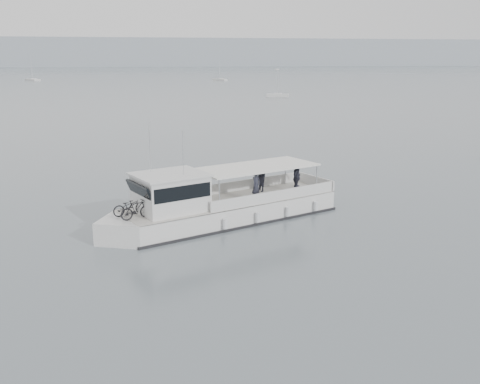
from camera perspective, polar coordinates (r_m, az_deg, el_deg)
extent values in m
plane|color=slate|center=(31.59, 1.00, -2.22)|extent=(1400.00, 1400.00, 0.00)
cube|color=#939EA8|center=(589.73, -10.46, 14.41)|extent=(1400.00, 90.00, 28.00)
cube|color=silver|center=(30.08, -0.94, -2.13)|extent=(12.80, 7.93, 1.35)
cube|color=silver|center=(27.37, -12.03, -4.12)|extent=(3.12, 3.12, 1.35)
cube|color=beige|center=(29.90, -0.94, -0.89)|extent=(12.80, 7.93, 0.06)
cube|color=black|center=(30.20, -0.93, -2.89)|extent=(13.04, 8.13, 0.19)
cube|color=silver|center=(32.12, 0.32, 0.75)|extent=(7.71, 3.34, 0.62)
cube|color=silver|center=(29.59, 3.79, -0.45)|extent=(7.71, 3.34, 0.62)
cube|color=silver|center=(33.48, 8.01, 1.16)|extent=(1.39, 3.11, 0.62)
cube|color=silver|center=(27.88, -7.44, -0.13)|extent=(4.16, 3.89, 1.87)
cube|color=black|center=(27.20, -10.50, -0.27)|extent=(1.55, 2.62, 1.21)
cube|color=black|center=(27.81, -7.46, 0.50)|extent=(3.99, 3.84, 0.73)
cube|color=silver|center=(27.66, -7.51, 1.86)|extent=(4.44, 4.16, 0.10)
cube|color=white|center=(30.41, 1.69, 2.69)|extent=(7.74, 5.63, 0.08)
cylinder|color=silver|center=(27.63, -2.22, -0.32)|extent=(0.08, 0.08, 1.72)
cylinder|color=silver|center=(30.09, -5.12, 0.84)|extent=(0.08, 0.08, 1.72)
cylinder|color=silver|center=(31.52, 8.17, 1.36)|extent=(0.08, 0.08, 1.72)
cylinder|color=silver|center=(33.69, 4.88, 2.28)|extent=(0.08, 0.08, 1.72)
cylinder|color=silver|center=(27.98, -9.60, 4.75)|extent=(0.04, 0.04, 2.71)
cylinder|color=silver|center=(26.98, -6.10, 4.07)|extent=(0.04, 0.04, 2.29)
cylinder|color=silver|center=(27.79, -1.60, -3.41)|extent=(0.33, 0.33, 0.52)
cylinder|color=silver|center=(28.89, 1.90, -2.72)|extent=(0.33, 0.33, 0.52)
cylinder|color=silver|center=(30.10, 5.13, -2.07)|extent=(0.33, 0.33, 0.52)
cylinder|color=silver|center=(31.41, 8.10, -1.47)|extent=(0.33, 0.33, 0.52)
imported|color=black|center=(27.56, -11.68, -1.48)|extent=(1.89, 1.27, 0.94)
imported|color=black|center=(26.81, -11.00, -1.83)|extent=(1.70, 1.07, 0.99)
imported|color=#292A37|center=(29.50, 1.74, 0.65)|extent=(0.75, 0.74, 1.75)
imported|color=#292A37|center=(31.64, 2.15, 1.58)|extent=(0.89, 1.01, 1.75)
imported|color=#292A37|center=(31.60, 6.04, 1.49)|extent=(0.90, 1.10, 1.75)
imported|color=#292A37|center=(33.03, 6.28, 2.04)|extent=(0.95, 1.27, 1.75)
cube|color=silver|center=(218.05, -2.17, 11.87)|extent=(5.55, 6.35, 0.75)
cube|color=silver|center=(218.04, -2.17, 11.96)|extent=(2.80, 2.88, 0.45)
cylinder|color=silver|center=(217.93, -2.18, 12.88)|extent=(0.08, 0.08, 7.07)
cube|color=silver|center=(231.92, -21.25, 11.08)|extent=(7.07, 8.46, 0.75)
cube|color=silver|center=(231.90, -21.25, 11.16)|extent=(3.64, 3.78, 0.45)
cylinder|color=silver|center=(231.78, -21.36, 12.30)|extent=(0.08, 0.08, 9.29)
cube|color=silver|center=(411.55, 3.97, 12.91)|extent=(4.65, 5.16, 0.75)
cube|color=silver|center=(411.54, 3.97, 12.96)|extent=(2.32, 2.37, 0.45)
cube|color=silver|center=(127.07, 4.03, 10.23)|extent=(5.35, 3.52, 0.75)
cube|color=silver|center=(127.05, 4.04, 10.37)|extent=(2.21, 2.02, 0.45)
cylinder|color=silver|center=(126.90, 4.06, 11.63)|extent=(0.08, 0.08, 5.63)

